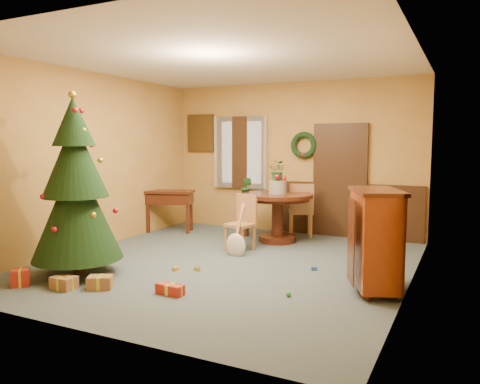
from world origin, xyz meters
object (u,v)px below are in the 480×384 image
Objects in this scene: writing_desk at (170,201)px; sideboard at (375,237)px; dining_table at (278,208)px; chair_near at (243,220)px; christmas_tree at (76,189)px.

sideboard reaches higher than writing_desk.
dining_table is 0.89m from chair_near.
chair_near reaches higher than dining_table.
dining_table is at bearing 72.07° from chair_near.
christmas_tree reaches higher than sideboard.
writing_desk is 0.84× the size of sideboard.
dining_table is at bearing 62.71° from christmas_tree.
chair_near is 2.12m from writing_desk.
dining_table reaches higher than writing_desk.
chair_near is at bearing 59.56° from christmas_tree.
dining_table is at bearing 134.54° from sideboard.
sideboard is (2.06, -2.09, 0.05)m from dining_table.
christmas_tree is at bearing -117.29° from dining_table.
sideboard reaches higher than chair_near.
chair_near is 2.71m from christmas_tree.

